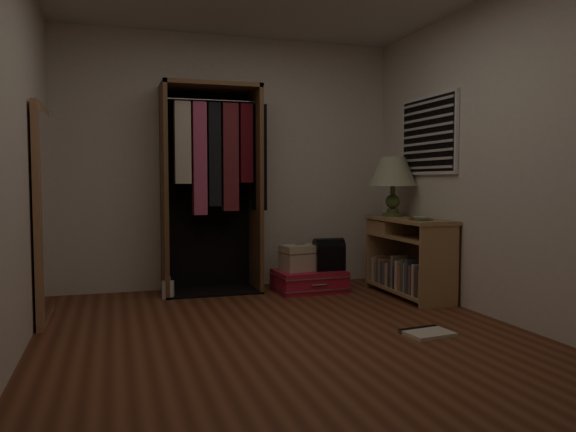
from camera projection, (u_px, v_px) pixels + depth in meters
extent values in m
plane|color=brown|center=(288.00, 336.00, 4.02)|extent=(4.00, 4.00, 0.00)
cube|color=silver|center=(231.00, 163.00, 5.84)|extent=(3.50, 0.02, 2.60)
cube|color=silver|center=(451.00, 129.00, 2.03)|extent=(3.50, 0.02, 2.60)
cube|color=silver|center=(497.00, 157.00, 4.46)|extent=(0.02, 4.00, 2.60)
cube|color=silver|center=(14.00, 150.00, 3.42)|extent=(0.02, 4.00, 2.60)
cube|color=white|center=(428.00, 135.00, 5.39)|extent=(0.03, 0.96, 0.76)
cube|color=black|center=(428.00, 135.00, 5.39)|extent=(0.03, 0.90, 0.70)
cube|color=beige|center=(426.00, 168.00, 5.40)|extent=(0.01, 0.88, 0.02)
cube|color=beige|center=(426.00, 159.00, 5.40)|extent=(0.01, 0.88, 0.02)
cube|color=beige|center=(426.00, 151.00, 5.39)|extent=(0.01, 0.88, 0.02)
cube|color=beige|center=(427.00, 143.00, 5.39)|extent=(0.01, 0.88, 0.02)
cube|color=beige|center=(427.00, 135.00, 5.38)|extent=(0.01, 0.88, 0.02)
cube|color=beige|center=(427.00, 127.00, 5.38)|extent=(0.01, 0.88, 0.02)
cube|color=beige|center=(427.00, 119.00, 5.37)|extent=(0.01, 0.88, 0.02)
cube|color=beige|center=(427.00, 111.00, 5.37)|extent=(0.01, 0.88, 0.02)
cube|color=beige|center=(427.00, 102.00, 5.36)|extent=(0.01, 0.88, 0.02)
cube|color=#AA8052|center=(440.00, 265.00, 4.90)|extent=(0.40, 0.03, 0.75)
cube|color=#AA8052|center=(384.00, 251.00, 5.91)|extent=(0.40, 0.03, 0.75)
cube|color=#AA8052|center=(409.00, 290.00, 5.42)|extent=(0.40, 1.04, 0.03)
cube|color=#AA8052|center=(409.00, 237.00, 5.39)|extent=(0.40, 1.04, 0.03)
cube|color=#AA8052|center=(410.00, 220.00, 5.38)|extent=(0.42, 1.12, 0.03)
cube|color=brown|center=(426.00, 256.00, 5.46)|extent=(0.02, 1.10, 0.75)
cube|color=#AA8052|center=(392.00, 227.00, 5.70)|extent=(0.36, 0.38, 0.13)
cube|color=gray|center=(427.00, 284.00, 4.94)|extent=(0.16, 0.04, 0.25)
cube|color=#4C3833|center=(425.00, 283.00, 5.00)|extent=(0.20, 0.05, 0.26)
cube|color=#B7AD99|center=(421.00, 280.00, 5.05)|extent=(0.17, 0.04, 0.29)
cube|color=brown|center=(417.00, 280.00, 5.10)|extent=(0.16, 0.05, 0.27)
cube|color=#3F4C59|center=(414.00, 277.00, 5.16)|extent=(0.18, 0.04, 0.31)
cube|color=gray|center=(411.00, 278.00, 5.20)|extent=(0.16, 0.03, 0.28)
cube|color=#59594C|center=(411.00, 275.00, 5.24)|extent=(0.20, 0.04, 0.31)
cube|color=#B2724C|center=(408.00, 277.00, 5.29)|extent=(0.20, 0.05, 0.25)
cube|color=beige|center=(404.00, 275.00, 5.34)|extent=(0.17, 0.05, 0.28)
cube|color=#332D38|center=(401.00, 277.00, 5.40)|extent=(0.18, 0.03, 0.22)
cube|color=gray|center=(399.00, 272.00, 5.43)|extent=(0.17, 0.04, 0.31)
cube|color=#4C3833|center=(398.00, 273.00, 5.48)|extent=(0.21, 0.05, 0.26)
cube|color=#B7AD99|center=(393.00, 274.00, 5.53)|extent=(0.15, 0.05, 0.23)
cube|color=brown|center=(393.00, 272.00, 5.60)|extent=(0.22, 0.05, 0.25)
cube|color=#3F4C59|center=(388.00, 273.00, 5.64)|extent=(0.17, 0.03, 0.23)
cube|color=gray|center=(386.00, 271.00, 5.68)|extent=(0.17, 0.03, 0.24)
cube|color=#59594C|center=(386.00, 271.00, 5.73)|extent=(0.20, 0.04, 0.22)
cube|color=#B2724C|center=(382.00, 269.00, 5.76)|extent=(0.16, 0.04, 0.27)
cube|color=beige|center=(379.00, 269.00, 5.82)|extent=(0.15, 0.05, 0.25)
cube|color=brown|center=(164.00, 190.00, 5.40)|extent=(0.04, 0.50, 2.05)
cube|color=brown|center=(256.00, 189.00, 5.67)|extent=(0.04, 0.50, 2.05)
cube|color=brown|center=(210.00, 87.00, 5.47)|extent=(0.95, 0.50, 0.04)
cube|color=black|center=(207.00, 189.00, 5.76)|extent=(0.95, 0.02, 2.05)
cube|color=black|center=(212.00, 291.00, 5.60)|extent=(0.95, 0.50, 0.02)
cylinder|color=silver|center=(210.00, 100.00, 5.48)|extent=(0.87, 0.02, 0.02)
cube|color=beige|center=(182.00, 143.00, 5.41)|extent=(0.15, 0.14, 0.79)
cube|color=#BF4C72|center=(199.00, 159.00, 5.46)|extent=(0.13, 0.16, 1.09)
cube|color=black|center=(214.00, 155.00, 5.50)|extent=(0.12, 0.14, 1.01)
cube|color=maroon|center=(230.00, 157.00, 5.55)|extent=(0.15, 0.14, 1.06)
cube|color=#590F19|center=(245.00, 144.00, 5.59)|extent=(0.12, 0.15, 0.78)
cube|color=black|center=(259.00, 158.00, 5.64)|extent=(0.12, 0.16, 1.05)
cube|color=#B17C56|center=(43.00, 214.00, 4.41)|extent=(0.05, 0.80, 1.70)
cube|color=white|center=(47.00, 214.00, 4.42)|extent=(0.01, 0.68, 1.58)
cube|color=#C2173A|center=(309.00, 281.00, 5.65)|extent=(0.70, 0.52, 0.21)
cube|color=silver|center=(309.00, 286.00, 5.65)|extent=(0.72, 0.54, 0.01)
cube|color=silver|center=(309.00, 275.00, 5.65)|extent=(0.72, 0.54, 0.01)
cylinder|color=silver|center=(319.00, 285.00, 5.42)|extent=(0.16, 0.03, 0.02)
cube|color=#C3B395|center=(300.00, 258.00, 5.62)|extent=(0.41, 0.31, 0.25)
cube|color=brown|center=(300.00, 253.00, 5.62)|extent=(0.42, 0.32, 0.01)
cylinder|color=silver|center=(300.00, 244.00, 5.62)|extent=(0.11, 0.03, 0.02)
cube|color=black|center=(329.00, 259.00, 5.66)|extent=(0.30, 0.20, 0.23)
cylinder|color=black|center=(329.00, 247.00, 5.65)|extent=(0.30, 0.20, 0.19)
cylinder|color=#435429|center=(392.00, 215.00, 5.71)|extent=(0.26, 0.26, 0.03)
cylinder|color=#435429|center=(393.00, 211.00, 5.71)|extent=(0.15, 0.15, 0.04)
sphere|color=#435429|center=(393.00, 202.00, 5.70)|extent=(0.19, 0.19, 0.15)
cylinder|color=#435429|center=(393.00, 190.00, 5.70)|extent=(0.07, 0.07, 0.09)
cone|color=beige|center=(393.00, 172.00, 5.68)|extent=(0.61, 0.61, 0.29)
cone|color=beige|center=(393.00, 172.00, 5.68)|extent=(0.55, 0.55, 0.27)
cylinder|color=olive|center=(421.00, 219.00, 5.18)|extent=(0.24, 0.24, 0.01)
imported|color=#97B69C|center=(422.00, 219.00, 5.07)|extent=(0.16, 0.16, 0.04)
cylinder|color=white|center=(168.00, 290.00, 5.29)|extent=(0.15, 0.15, 0.17)
cylinder|color=white|center=(168.00, 279.00, 5.28)|extent=(0.06, 0.06, 0.04)
cube|color=beige|center=(428.00, 333.00, 4.05)|extent=(0.36, 0.30, 0.03)
cube|color=black|center=(418.00, 329.00, 4.15)|extent=(0.33, 0.08, 0.03)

